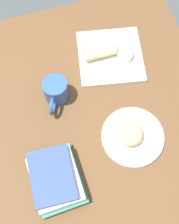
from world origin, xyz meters
TOP-DOWN VIEW (x-y plane):
  - dining_table at (0.00, 0.00)cm, footprint 110.00×90.00cm
  - round_plate at (-7.04, -11.86)cm, footprint 21.38×21.38cm
  - scone_pastry at (-6.69, -10.91)cm, footprint 10.25×9.65cm
  - square_plate at (25.49, -14.35)cm, footprint 27.87×27.87cm
  - sauce_cup at (23.40, -19.31)cm, footprint 5.77×5.77cm
  - breakfast_wrap at (27.16, -10.38)cm, footprint 6.14×11.84cm
  - book_stack at (-14.14, 16.72)cm, footprint 20.78×15.98cm
  - coffee_mug at (14.99, 9.34)cm, footprint 12.96×8.59cm

SIDE VIEW (x-z plane):
  - dining_table at x=0.00cm, z-range 0.00..4.00cm
  - round_plate at x=-7.04cm, z-range 4.00..5.40cm
  - square_plate at x=25.49cm, z-range 4.00..5.60cm
  - sauce_cup at x=23.40cm, z-range 5.69..8.21cm
  - book_stack at x=-14.14cm, z-range 3.74..11.93cm
  - scone_pastry at x=-6.69cm, z-range 5.40..10.56cm
  - breakfast_wrap at x=27.16cm, z-range 5.60..11.72cm
  - coffee_mug at x=14.99cm, z-range 4.11..13.70cm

